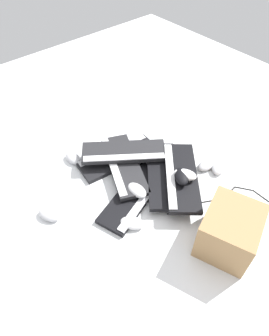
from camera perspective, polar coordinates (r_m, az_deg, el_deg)
The scene contains 18 objects.
ground_plane at distance 1.54m, azimuth -0.21°, elevation -2.47°, with size 3.20×3.20×0.00m, color white.
keyboard_0 at distance 1.64m, azimuth -3.11°, elevation 2.08°, with size 0.20×0.46×0.03m.
keyboard_1 at distance 1.47m, azimuth 0.01°, elevation -5.30°, with size 0.28×0.46×0.03m.
keyboard_2 at distance 1.57m, azimuth 5.68°, elevation -0.91°, with size 0.46×0.31×0.03m.
keyboard_3 at distance 1.56m, azimuth -2.15°, elevation 0.61°, with size 0.46×0.32×0.03m.
keyboard_4 at distance 1.52m, azimuth 5.49°, elevation -1.22°, with size 0.43×0.40×0.03m.
keyboard_5 at distance 1.48m, azimuth 8.83°, elevation -1.54°, with size 0.43×0.40×0.03m.
keyboard_6 at distance 1.58m, azimuth -2.05°, elevation 3.05°, with size 0.38×0.44×0.03m.
mouse_0 at distance 1.43m, azimuth 8.94°, elevation -1.59°, with size 0.11×0.07×0.04m, color black.
mouse_1 at distance 1.44m, azimuth 0.49°, elevation -4.27°, with size 0.11×0.07×0.04m, color silver.
mouse_2 at distance 1.64m, azimuth 15.67°, elevation 0.12°, with size 0.11×0.07×0.04m, color #B7B7BC.
mouse_3 at distance 1.66m, azimuth -11.63°, elevation 1.90°, with size 0.11×0.07×0.04m, color #B7B7BC.
mouse_4 at distance 1.37m, azimuth -0.45°, elevation -10.44°, with size 0.11×0.07×0.04m, color silver.
mouse_5 at distance 1.45m, azimuth -15.96°, elevation -8.48°, with size 0.11×0.07×0.04m, color #B7B7BC.
mouse_6 at distance 1.64m, azimuth 13.49°, elevation 0.59°, with size 0.11×0.07×0.04m, color #B7B7BC.
mouse_7 at distance 1.44m, azimuth 9.61°, elevation -1.25°, with size 0.11×0.07×0.04m, color silver.
cable_0 at distance 1.53m, azimuth 17.92°, elevation -6.09°, with size 0.40×0.43×0.01m.
cardboard_box at distance 1.31m, azimuth 17.63°, elevation -11.38°, with size 0.24×0.21×0.21m, color #9E774C.
Camera 1 is at (-0.76, 0.64, 1.17)m, focal length 32.00 mm.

